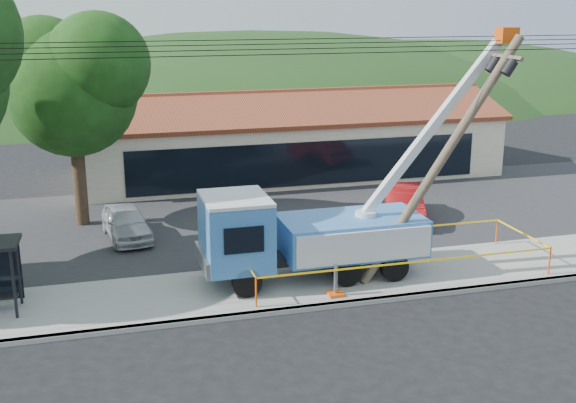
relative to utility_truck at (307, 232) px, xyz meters
The scene contains 13 objects.
ground 4.80m from the utility_truck, 94.90° to the right, with size 120.00×120.00×0.00m, color black.
curb 2.92m from the utility_truck, 99.22° to the right, with size 60.00×0.25×0.15m, color gray.
sidewalk 1.79m from the utility_truck, 130.21° to the right, with size 60.00×4.00×0.15m, color gray.
parking_lot 7.75m from the utility_truck, 92.90° to the left, with size 60.00×12.00×0.10m, color #28282B.
strip_mall 15.95m from the utility_truck, 76.88° to the left, with size 22.50×8.53×4.67m.
tree_lot 12.14m from the utility_truck, 130.81° to the left, with size 6.30×5.60×8.94m.
hill_center 51.49m from the utility_truck, 79.23° to the left, with size 89.60×64.00×32.00m, color #203C16.
hill_east 58.61m from the utility_truck, 59.63° to the left, with size 72.80×52.00×26.00m, color #203C16.
utility_truck is the anchor object (origin of this frame).
leaning_pole 5.45m from the utility_truck, 12.30° to the right, with size 5.46×1.75×8.19m.
caution_tape 3.09m from the utility_truck, ahead, with size 10.45×3.46×1.00m.
car_silver 8.47m from the utility_truck, 133.21° to the left, with size 1.57×3.90×1.33m, color silver.
car_red 8.36m from the utility_truck, 42.38° to the left, with size 1.56×4.48×1.48m, color maroon.
Camera 1 is at (-6.44, -17.65, 9.30)m, focal length 45.00 mm.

